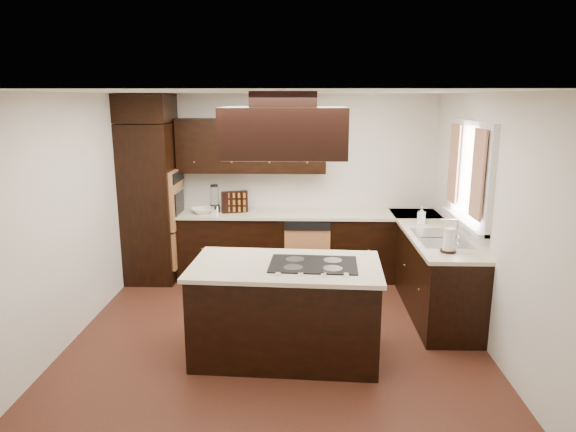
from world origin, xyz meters
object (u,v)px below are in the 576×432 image
Objects in this scene: spice_rack at (235,202)px; island at (286,312)px; range_hood at (284,132)px; oven_column at (151,203)px.

island is at bearing -90.34° from spice_rack.
range_hood reaches higher than island.
oven_column is 3.13m from range_hood.
spice_rack is (-0.76, 2.33, -1.09)m from range_hood.
spice_rack reaches higher than island.
spice_rack is at bearing 108.06° from range_hood.
island is at bearing -48.29° from oven_column.
island is 1.73m from range_hood.
range_hood reaches higher than oven_column.
range_hood is 3.00× the size of spice_rack.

